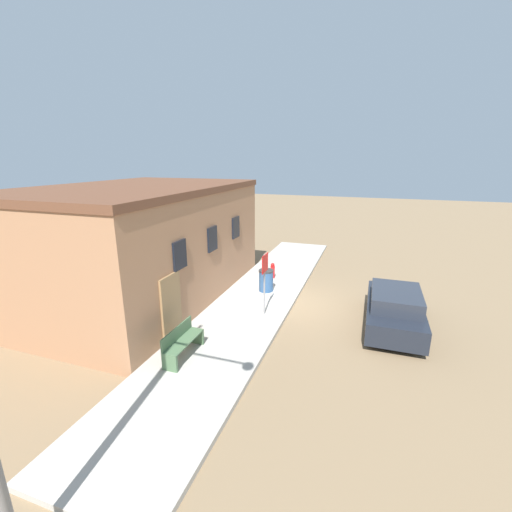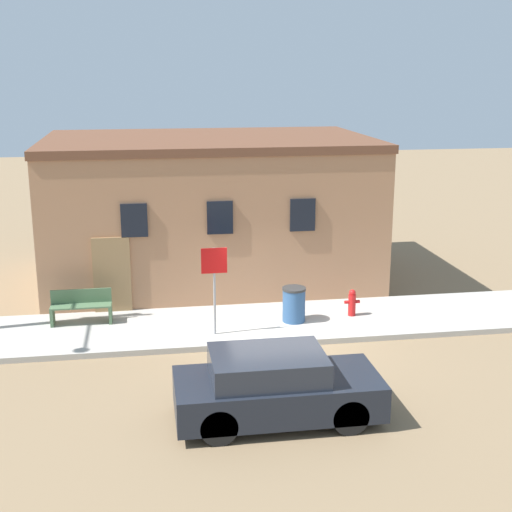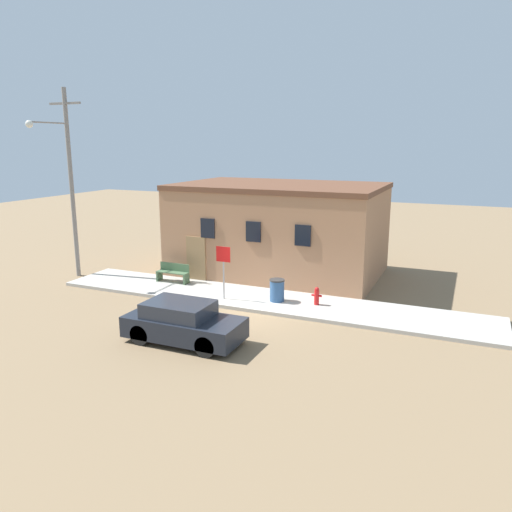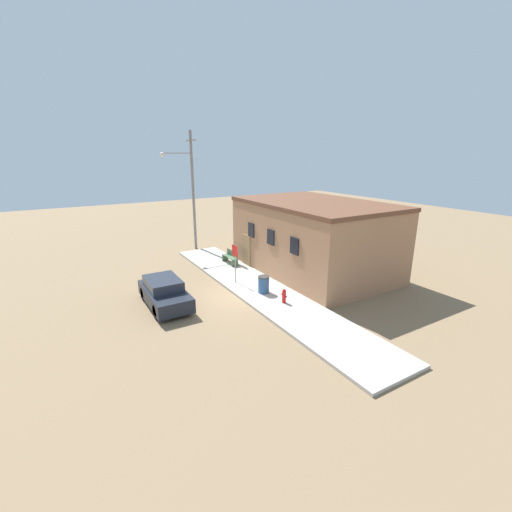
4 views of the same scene
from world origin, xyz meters
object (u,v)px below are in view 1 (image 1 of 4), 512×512
bench (182,342)px  trash_bin (266,280)px  fire_hydrant (273,270)px  parked_car (394,309)px  stop_sign (265,273)px

bench → trash_bin: bearing=-7.9°
fire_hydrant → bench: bearing=175.4°
trash_bin → parked_car: bearing=-106.0°
stop_sign → bench: bearing=157.8°
fire_hydrant → trash_bin: bearing=-173.4°
fire_hydrant → trash_bin: 1.64m
stop_sign → trash_bin: 2.45m
trash_bin → parked_car: size_ratio=0.23×
bench → parked_car: (4.03, -5.68, 0.09)m
stop_sign → trash_bin: size_ratio=2.42×
bench → parked_car: size_ratio=0.39×
stop_sign → bench: size_ratio=1.43×
fire_hydrant → stop_sign: (-3.74, -0.79, 1.17)m
fire_hydrant → parked_car: (-3.04, -5.11, 0.16)m
fire_hydrant → bench: (-7.07, 0.57, 0.07)m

